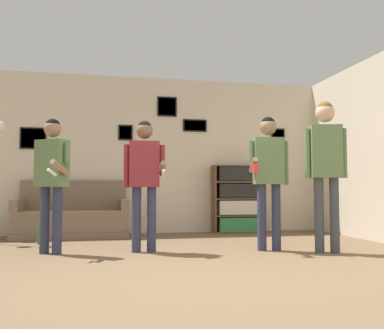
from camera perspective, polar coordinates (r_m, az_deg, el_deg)
The scene contains 10 objects.
ground_plane at distance 3.68m, azimuth 3.06°, elevation -15.10°, with size 20.00×20.00×0.00m, color brown.
wall_back at distance 7.48m, azimuth -4.55°, elevation 1.31°, with size 8.23×0.08×2.70m.
wall_right at distance 6.68m, azimuth 23.73°, elevation 2.10°, with size 0.06×6.29×2.70m.
couch at distance 7.02m, azimuth -15.64°, elevation -6.93°, with size 1.73×0.80×0.90m.
bookshelf at distance 7.54m, azimuth 6.18°, elevation -4.58°, with size 0.91×0.30×1.17m.
person_player_foreground_left at distance 5.28m, azimuth -18.20°, elevation -0.84°, with size 0.43×0.58×1.59m.
person_player_foreground_center at distance 5.19m, azimuth -6.38°, elevation -0.96°, with size 0.50×0.46×1.58m.
person_watcher_holding_cup at distance 5.38m, azimuth 10.16°, elevation -0.46°, with size 0.54×0.40×1.65m.
person_spectator_near_bookshelf at distance 5.36m, azimuth 17.40°, elevation 0.86°, with size 0.49×0.29×1.81m.
bottle_on_floor at distance 6.28m, azimuth -19.64°, elevation -8.96°, with size 0.07×0.07×0.29m.
Camera 1 is at (-0.90, -3.49, 0.75)m, focal length 40.00 mm.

